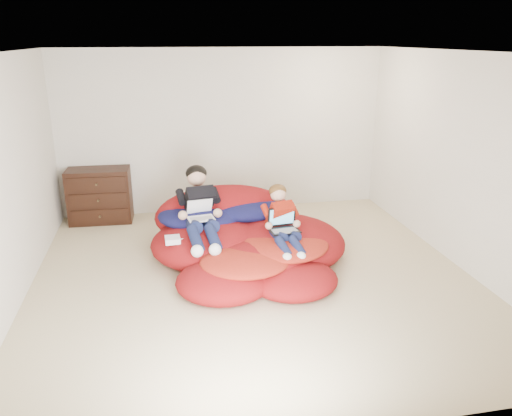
{
  "coord_description": "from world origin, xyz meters",
  "views": [
    {
      "loc": [
        -0.97,
        -5.13,
        2.65
      ],
      "look_at": [
        0.11,
        0.41,
        0.7
      ],
      "focal_mm": 35.0,
      "sensor_mm": 36.0,
      "label": 1
    }
  ],
  "objects_px": {
    "beanbag_pile": "(245,240)",
    "laptop_white": "(200,213)",
    "laptop_black": "(283,224)",
    "dresser": "(100,196)",
    "older_boy": "(199,205)",
    "younger_boy": "(282,219)"
  },
  "relations": [
    {
      "from": "dresser",
      "to": "younger_boy",
      "type": "distance_m",
      "value": 3.07
    },
    {
      "from": "beanbag_pile",
      "to": "laptop_white",
      "type": "xyz_separation_m",
      "value": [
        -0.52,
        0.08,
        0.37
      ]
    },
    {
      "from": "dresser",
      "to": "laptop_black",
      "type": "height_order",
      "value": "dresser"
    },
    {
      "from": "laptop_white",
      "to": "laptop_black",
      "type": "relative_size",
      "value": 0.98
    },
    {
      "from": "younger_boy",
      "to": "laptop_black",
      "type": "relative_size",
      "value": 2.63
    },
    {
      "from": "beanbag_pile",
      "to": "older_boy",
      "type": "height_order",
      "value": "older_boy"
    },
    {
      "from": "older_boy",
      "to": "dresser",
      "type": "bearing_deg",
      "value": 130.2
    },
    {
      "from": "beanbag_pile",
      "to": "laptop_white",
      "type": "bearing_deg",
      "value": 171.3
    },
    {
      "from": "younger_boy",
      "to": "laptop_black",
      "type": "bearing_deg",
      "value": -90.0
    },
    {
      "from": "younger_boy",
      "to": "dresser",
      "type": "bearing_deg",
      "value": 138.36
    },
    {
      "from": "beanbag_pile",
      "to": "laptop_black",
      "type": "bearing_deg",
      "value": -36.3
    },
    {
      "from": "laptop_white",
      "to": "laptop_black",
      "type": "bearing_deg",
      "value": -22.2
    },
    {
      "from": "dresser",
      "to": "older_boy",
      "type": "xyz_separation_m",
      "value": [
        1.35,
        -1.6,
        0.29
      ]
    },
    {
      "from": "beanbag_pile",
      "to": "younger_boy",
      "type": "bearing_deg",
      "value": -31.09
    },
    {
      "from": "beanbag_pile",
      "to": "older_boy",
      "type": "relative_size",
      "value": 1.9
    },
    {
      "from": "dresser",
      "to": "beanbag_pile",
      "type": "relative_size",
      "value": 0.38
    },
    {
      "from": "beanbag_pile",
      "to": "older_boy",
      "type": "bearing_deg",
      "value": 160.56
    },
    {
      "from": "dresser",
      "to": "beanbag_pile",
      "type": "height_order",
      "value": "dresser"
    },
    {
      "from": "laptop_white",
      "to": "laptop_black",
      "type": "height_order",
      "value": "laptop_white"
    },
    {
      "from": "younger_boy",
      "to": "laptop_white",
      "type": "xyz_separation_m",
      "value": [
        -0.93,
        0.33,
        0.02
      ]
    },
    {
      "from": "laptop_black",
      "to": "older_boy",
      "type": "bearing_deg",
      "value": 152.51
    },
    {
      "from": "older_boy",
      "to": "laptop_black",
      "type": "bearing_deg",
      "value": -27.49
    }
  ]
}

